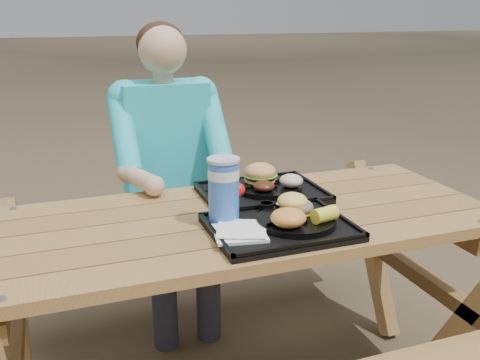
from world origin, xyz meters
name	(u,v)px	position (x,y,z in m)	size (l,w,h in m)	color
picnic_table	(240,309)	(0.00, 0.00, 0.38)	(1.80, 1.49, 0.75)	#999999
tray_near	(280,228)	(0.07, -0.17, 0.76)	(0.45, 0.35, 0.02)	black
tray_far	(262,194)	(0.15, 0.16, 0.76)	(0.45, 0.35, 0.02)	black
plate_near	(296,221)	(0.13, -0.18, 0.78)	(0.26, 0.26, 0.02)	black
plate_far	(268,187)	(0.18, 0.17, 0.78)	(0.26, 0.26, 0.02)	black
napkin_stack	(240,232)	(-0.07, -0.20, 0.78)	(0.16, 0.16, 0.02)	white
soda_cup	(224,191)	(-0.08, -0.07, 0.87)	(0.10, 0.10, 0.20)	blue
condiment_bbq	(267,207)	(0.08, -0.04, 0.79)	(0.05, 0.05, 0.03)	black
condiment_mustard	(281,207)	(0.13, -0.06, 0.78)	(0.04, 0.04, 0.03)	#F5A81B
sandwich	(297,198)	(0.15, -0.14, 0.84)	(0.11, 0.11, 0.11)	#F7D057
mac_cheese	(288,218)	(0.08, -0.23, 0.82)	(0.11, 0.11, 0.06)	#EE9D3E
corn_cob	(325,215)	(0.20, -0.24, 0.81)	(0.08, 0.08, 0.05)	#FEF735
cutlery_far	(222,195)	(-0.02, 0.16, 0.77)	(0.03, 0.17, 0.01)	black
burger	(260,168)	(0.16, 0.22, 0.85)	(0.13, 0.13, 0.11)	#F69A57
baked_beans	(264,186)	(0.13, 0.11, 0.81)	(0.08, 0.08, 0.04)	#481E0E
potato_salad	(291,181)	(0.25, 0.12, 0.81)	(0.09, 0.09, 0.05)	beige
diner	(168,187)	(-0.10, 0.71, 0.64)	(0.48, 0.84, 1.28)	#17A38F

